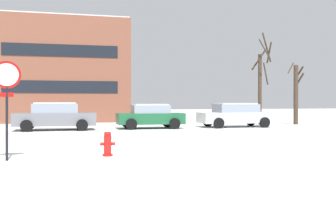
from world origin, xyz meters
TOP-DOWN VIEW (x-y plane):
  - ground_plane at (0.00, 0.00)m, footprint 120.00×120.00m
  - road_surface at (0.00, 3.68)m, footprint 80.00×9.36m
  - stop_sign at (-1.82, -2.12)m, footprint 0.75×0.15m
  - fire_hydrant at (0.95, -1.89)m, footprint 0.44×0.30m
  - parked_car_gray at (-0.76, 9.52)m, footprint 4.44×2.07m
  - parked_car_green at (4.69, 9.60)m, footprint 3.92×1.99m
  - parked_car_white at (10.13, 9.54)m, footprint 4.61×2.18m
  - tree_far_left at (15.39, 11.16)m, footprint 1.13×0.89m
  - tree_far_right at (12.99, 11.68)m, footprint 1.26×1.52m
  - building_far_left at (-0.44, 21.64)m, footprint 10.29×9.83m

SIDE VIEW (x-z plane):
  - ground_plane at x=0.00m, z-range 0.00..0.00m
  - road_surface at x=0.00m, z-range 0.00..0.00m
  - fire_hydrant at x=0.95m, z-range 0.00..0.79m
  - parked_car_green at x=4.69m, z-range 0.01..1.46m
  - parked_car_white at x=10.13m, z-range 0.01..1.51m
  - parked_car_gray at x=-0.76m, z-range 0.01..1.56m
  - stop_sign at x=-1.82m, z-range 0.55..3.29m
  - tree_far_left at x=15.39m, z-range 0.01..4.37m
  - tree_far_right at x=12.99m, z-range -0.15..6.11m
  - building_far_left at x=-0.44m, z-range 0.00..8.08m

